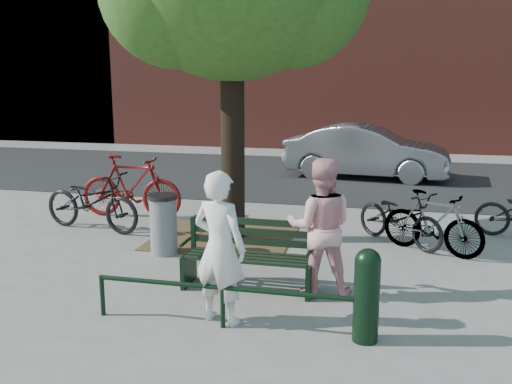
% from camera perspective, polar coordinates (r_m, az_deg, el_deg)
% --- Properties ---
extents(ground, '(90.00, 90.00, 0.00)m').
position_cam_1_polar(ground, '(7.79, -0.81, -9.68)').
color(ground, gray).
rests_on(ground, ground).
extents(dirt_pit, '(2.40, 2.00, 0.02)m').
position_cam_1_polar(dirt_pit, '(10.05, -3.36, -4.61)').
color(dirt_pit, brown).
rests_on(dirt_pit, ground).
extents(road, '(40.00, 7.00, 0.01)m').
position_cam_1_polar(road, '(15.89, 6.53, 1.52)').
color(road, black).
rests_on(road, ground).
extents(park_bench, '(1.74, 0.54, 0.97)m').
position_cam_1_polar(park_bench, '(7.70, -0.68, -6.16)').
color(park_bench, black).
rests_on(park_bench, ground).
extents(guard_railing, '(3.06, 0.06, 0.51)m').
position_cam_1_polar(guard_railing, '(6.57, -3.36, -10.16)').
color(guard_railing, black).
rests_on(guard_railing, ground).
extents(person_left, '(0.75, 0.59, 1.80)m').
position_cam_1_polar(person_left, '(6.56, -3.65, -5.59)').
color(person_left, silver).
rests_on(person_left, ground).
extents(person_right, '(0.96, 0.79, 1.81)m').
position_cam_1_polar(person_right, '(7.42, 6.46, -3.52)').
color(person_right, pink).
rests_on(person_right, ground).
extents(bollard, '(0.28, 0.28, 1.05)m').
position_cam_1_polar(bollard, '(6.31, 11.01, -9.80)').
color(bollard, black).
rests_on(bollard, ground).
extents(litter_bin, '(0.47, 0.47, 0.97)m').
position_cam_1_polar(litter_bin, '(9.22, -9.24, -3.17)').
color(litter_bin, gray).
rests_on(litter_bin, ground).
extents(bicycle_a, '(2.17, 1.13, 1.09)m').
position_cam_1_polar(bicycle_a, '(10.86, -16.11, -0.89)').
color(bicycle_a, black).
rests_on(bicycle_a, ground).
extents(bicycle_b, '(2.11, 0.63, 1.26)m').
position_cam_1_polar(bicycle_b, '(11.60, -12.41, 0.54)').
color(bicycle_b, '#5F0D0D').
rests_on(bicycle_b, ground).
extents(bicycle_c, '(1.75, 1.65, 0.94)m').
position_cam_1_polar(bicycle_c, '(9.92, 14.21, -2.44)').
color(bicycle_c, black).
rests_on(bicycle_c, ground).
extents(bicycle_d, '(1.72, 1.17, 1.01)m').
position_cam_1_polar(bicycle_d, '(9.56, 17.27, -2.93)').
color(bicycle_d, gray).
rests_on(bicycle_d, ground).
extents(parked_car, '(4.53, 1.98, 1.45)m').
position_cam_1_polar(parked_car, '(15.86, 11.00, 3.97)').
color(parked_car, slate).
rests_on(parked_car, ground).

